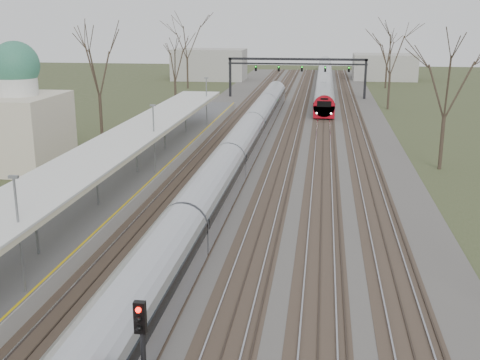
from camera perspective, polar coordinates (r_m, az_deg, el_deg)
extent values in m
cube|color=#474442|center=(63.85, 3.85, 4.31)|extent=(24.00, 160.00, 0.10)
cube|color=#4C3828|center=(64.53, -1.49, 4.49)|extent=(2.60, 160.00, 0.06)
cube|color=gray|center=(64.63, -2.12, 4.56)|extent=(0.07, 160.00, 0.12)
cube|color=gray|center=(64.40, -0.86, 4.53)|extent=(0.07, 160.00, 0.12)
cube|color=#4C3828|center=(64.06, 1.61, 4.41)|extent=(2.60, 160.00, 0.06)
cube|color=gray|center=(64.13, 0.97, 4.49)|extent=(0.07, 160.00, 0.12)
cube|color=gray|center=(63.97, 2.25, 4.45)|extent=(0.07, 160.00, 0.12)
cube|color=#4C3828|center=(63.78, 4.75, 4.31)|extent=(2.60, 160.00, 0.06)
cube|color=gray|center=(63.81, 4.10, 4.40)|extent=(0.07, 160.00, 0.12)
cube|color=gray|center=(63.73, 5.39, 4.35)|extent=(0.07, 160.00, 0.12)
cube|color=#4C3828|center=(63.69, 7.90, 4.21)|extent=(2.60, 160.00, 0.06)
cube|color=gray|center=(63.68, 7.25, 4.29)|extent=(0.07, 160.00, 0.12)
cube|color=gray|center=(63.68, 8.55, 4.24)|extent=(0.07, 160.00, 0.12)
cube|color=#4C3828|center=(63.79, 11.05, 4.08)|extent=(2.60, 160.00, 0.06)
cube|color=gray|center=(63.74, 10.41, 4.17)|extent=(0.07, 160.00, 0.12)
cube|color=gray|center=(63.83, 11.70, 4.12)|extent=(0.07, 160.00, 0.12)
cube|color=#9E9B93|center=(48.41, -8.43, 1.18)|extent=(3.50, 69.00, 1.00)
cylinder|color=slate|center=(30.41, -18.79, -4.07)|extent=(0.14, 0.14, 3.00)
cylinder|color=slate|center=(37.38, -13.42, -0.12)|extent=(0.14, 0.14, 3.00)
cylinder|color=slate|center=(44.70, -9.77, 2.58)|extent=(0.14, 0.14, 3.00)
cylinder|color=slate|center=(52.22, -7.15, 4.50)|extent=(0.14, 0.14, 3.00)
cylinder|color=slate|center=(59.86, -5.18, 5.93)|extent=(0.14, 0.14, 3.00)
cube|color=silver|center=(43.46, -10.25, 4.28)|extent=(4.10, 50.00, 0.12)
cube|color=beige|center=(43.49, -10.24, 4.06)|extent=(4.10, 50.00, 0.25)
cylinder|color=silver|center=(51.88, -20.41, 8.85)|extent=(3.20, 3.20, 2.50)
sphere|color=#296750|center=(51.78, -20.53, 10.17)|extent=(3.80, 3.80, 3.80)
cube|color=black|center=(94.09, -0.94, 9.68)|extent=(0.35, 0.35, 6.00)
cube|color=black|center=(93.19, 11.79, 9.31)|extent=(0.35, 0.35, 6.00)
cube|color=black|center=(92.84, 5.44, 11.34)|extent=(21.00, 0.35, 0.35)
cube|color=black|center=(92.89, 5.43, 10.91)|extent=(21.00, 0.25, 0.25)
cube|color=black|center=(93.23, 1.51, 10.55)|extent=(0.32, 0.22, 0.85)
sphere|color=#0CFF19|center=(93.07, 1.50, 10.70)|extent=(0.16, 0.16, 0.16)
cube|color=black|center=(92.91, 3.69, 10.51)|extent=(0.32, 0.22, 0.85)
sphere|color=#0CFF19|center=(92.75, 3.69, 10.66)|extent=(0.16, 0.16, 0.16)
cube|color=black|center=(92.72, 5.89, 10.45)|extent=(0.32, 0.22, 0.85)
sphere|color=#0CFF19|center=(92.56, 5.89, 10.60)|extent=(0.16, 0.16, 0.16)
cube|color=black|center=(92.65, 8.09, 10.38)|extent=(0.32, 0.22, 0.85)
sphere|color=#0CFF19|center=(92.49, 8.09, 10.53)|extent=(0.16, 0.16, 0.16)
cube|color=black|center=(92.73, 10.28, 10.29)|extent=(0.32, 0.22, 0.85)
sphere|color=#0CFF19|center=(92.57, 10.29, 10.44)|extent=(0.16, 0.16, 0.16)
cylinder|color=#2D231C|center=(60.28, -13.03, 5.64)|extent=(0.30, 0.30, 4.95)
cylinder|color=#2D231C|center=(51.43, 18.57, 3.37)|extent=(0.30, 0.30, 4.50)
cube|color=#ADAFB7|center=(52.44, 0.20, 3.10)|extent=(2.55, 75.00, 1.60)
cylinder|color=#ADAFB7|center=(52.31, 0.20, 3.80)|extent=(2.60, 74.70, 2.60)
cube|color=black|center=(52.29, 0.20, 3.91)|extent=(2.62, 74.40, 0.55)
cube|color=black|center=(52.65, 0.20, 2.12)|extent=(1.80, 74.00, 0.35)
cube|color=#ADAFB7|center=(110.36, 8.03, 9.37)|extent=(2.55, 75.00, 1.60)
cylinder|color=#ADAFB7|center=(110.29, 8.05, 9.71)|extent=(2.60, 74.70, 2.60)
cube|color=black|center=(110.29, 8.05, 9.76)|extent=(2.62, 74.40, 0.55)
cube|color=#A50915|center=(73.25, 7.96, 6.40)|extent=(2.55, 0.50, 1.50)
cylinder|color=#A50915|center=(73.20, 7.98, 6.95)|extent=(2.60, 0.60, 2.60)
cube|color=black|center=(72.89, 7.99, 7.15)|extent=(1.70, 0.12, 0.70)
sphere|color=white|center=(73.07, 7.29, 6.33)|extent=(0.22, 0.22, 0.22)
sphere|color=white|center=(73.07, 8.63, 6.28)|extent=(0.22, 0.22, 0.22)
cube|color=black|center=(110.45, 8.02, 8.89)|extent=(1.80, 74.00, 0.35)
cube|color=black|center=(18.35, -9.46, -12.71)|extent=(0.35, 0.22, 1.00)
sphere|color=#FF0C05|center=(18.10, -9.62, -12.06)|extent=(0.18, 0.18, 0.18)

